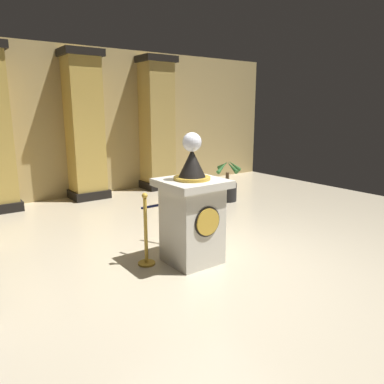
{
  "coord_description": "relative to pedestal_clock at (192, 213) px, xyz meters",
  "views": [
    {
      "loc": [
        -3.16,
        -3.93,
        2.15
      ],
      "look_at": [
        -0.24,
        0.07,
        1.02
      ],
      "focal_mm": 34.61,
      "sensor_mm": 36.0,
      "label": 1
    }
  ],
  "objects": [
    {
      "name": "velvet_rope",
      "position": [
        -0.01,
        0.53,
        0.06
      ],
      "size": [
        0.85,
        0.84,
        0.22
      ],
      "color": "#141947"
    },
    {
      "name": "column_centre_rear",
      "position": [
        0.24,
        4.64,
        0.98
      ],
      "size": [
        0.89,
        0.89,
        3.43
      ],
      "color": "black",
      "rests_on": "ground_plane"
    },
    {
      "name": "ground_plane",
      "position": [
        0.24,
        -0.06,
        -0.72
      ],
      "size": [
        11.9,
        11.9,
        0.0
      ],
      "primitive_type": "plane",
      "color": "beige"
    },
    {
      "name": "pedestal_clock",
      "position": [
        0.0,
        0.0,
        0.0
      ],
      "size": [
        0.85,
        0.85,
        1.83
      ],
      "color": "beige",
      "rests_on": "ground_plane"
    },
    {
      "name": "stanchion_far",
      "position": [
        -0.58,
        0.29,
        -0.36
      ],
      "size": [
        0.24,
        0.24,
        1.03
      ],
      "color": "gold",
      "rests_on": "ground_plane"
    },
    {
      "name": "back_wall",
      "position": [
        0.24,
        5.0,
        1.06
      ],
      "size": [
        11.9,
        0.16,
        3.57
      ],
      "primitive_type": "cube",
      "color": "tan",
      "rests_on": "ground_plane"
    },
    {
      "name": "column_right",
      "position": [
        2.21,
        4.64,
        0.98
      ],
      "size": [
        0.9,
        0.9,
        3.43
      ],
      "color": "black",
      "rests_on": "ground_plane"
    },
    {
      "name": "potted_palm_right",
      "position": [
        2.75,
        2.36,
        -0.41
      ],
      "size": [
        0.75,
        0.76,
        0.98
      ],
      "color": "black",
      "rests_on": "ground_plane"
    },
    {
      "name": "stanchion_near",
      "position": [
        0.56,
        0.77,
        -0.35
      ],
      "size": [
        0.24,
        0.24,
        1.06
      ],
      "color": "gold",
      "rests_on": "ground_plane"
    }
  ]
}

